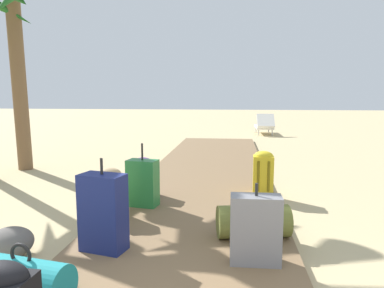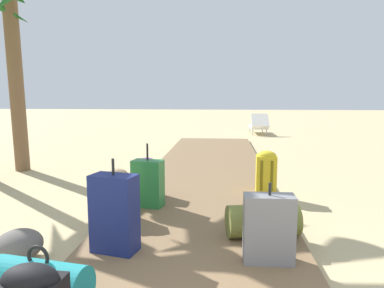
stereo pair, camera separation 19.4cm
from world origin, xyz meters
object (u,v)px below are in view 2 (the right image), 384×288
at_px(suitcase_navy, 114,213).
at_px(suitcase_green, 148,183).
at_px(lounge_chair, 258,125).
at_px(backpack_tan, 117,192).
at_px(duffel_bag_teal, 40,282).
at_px(duffel_bag_olive, 263,220).
at_px(backpack_purple, 147,176).
at_px(suitcase_grey, 269,229).
at_px(backpack_yellow, 266,171).

distance_m(suitcase_navy, suitcase_green, 1.29).
bearing_deg(suitcase_green, lounge_chair, 76.33).
distance_m(backpack_tan, duffel_bag_teal, 1.67).
bearing_deg(duffel_bag_teal, duffel_bag_olive, 38.70).
relative_size(duffel_bag_teal, lounge_chair, 0.45).
xyz_separation_m(suitcase_navy, duffel_bag_olive, (1.32, 0.44, -0.18)).
relative_size(suitcase_navy, backpack_purple, 1.58).
bearing_deg(backpack_tan, suitcase_green, 60.03).
bearing_deg(suitcase_green, duffel_bag_teal, -97.52).
bearing_deg(backpack_tan, duffel_bag_teal, -90.70).
xyz_separation_m(suitcase_grey, suitcase_green, (-1.29, 1.38, 0.01)).
bearing_deg(duffel_bag_teal, backpack_tan, 89.30).
relative_size(backpack_yellow, lounge_chair, 0.38).
bearing_deg(backpack_tan, backpack_purple, 80.68).
distance_m(backpack_tan, lounge_chair, 9.85).
bearing_deg(lounge_chair, duffel_bag_olive, -95.24).
height_order(backpack_yellow, backpack_tan, backpack_yellow).
bearing_deg(suitcase_grey, duffel_bag_olive, 88.71).
distance_m(backpack_yellow, backpack_purple, 1.66).
xyz_separation_m(suitcase_navy, backpack_purple, (-0.09, 1.74, -0.07)).
distance_m(suitcase_navy, duffel_bag_olive, 1.40).
distance_m(backpack_purple, duffel_bag_olive, 1.92).
bearing_deg(suitcase_navy, duffel_bag_teal, -107.28).
height_order(suitcase_navy, suitcase_grey, suitcase_navy).
xyz_separation_m(backpack_tan, duffel_bag_teal, (-0.02, -1.66, -0.15)).
xyz_separation_m(backpack_purple, suitcase_green, (0.11, -0.45, 0.01)).
relative_size(backpack_yellow, suitcase_grey, 0.89).
height_order(backpack_purple, duffel_bag_olive, backpack_purple).
distance_m(duffel_bag_teal, lounge_chair, 11.47).
xyz_separation_m(suitcase_navy, lounge_chair, (2.23, 10.37, -0.09)).
bearing_deg(suitcase_green, duffel_bag_olive, -33.12).
relative_size(backpack_yellow, suitcase_green, 0.76).
relative_size(suitcase_navy, lounge_chair, 0.52).
bearing_deg(backpack_tan, duffel_bag_olive, -14.39).
distance_m(backpack_tan, suitcase_green, 0.52).
height_order(backpack_purple, lounge_chair, lounge_chair).
height_order(duffel_bag_olive, suitcase_green, suitcase_green).
xyz_separation_m(backpack_purple, duffel_bag_olive, (1.41, -1.30, -0.12)).
height_order(suitcase_navy, duffel_bag_teal, suitcase_navy).
bearing_deg(backpack_yellow, backpack_tan, -145.64).
bearing_deg(duffel_bag_olive, suitcase_green, 146.88).
distance_m(duffel_bag_olive, suitcase_grey, 0.55).
bearing_deg(lounge_chair, backpack_tan, -104.52).
distance_m(suitcase_navy, backpack_tan, 0.87).
bearing_deg(backpack_purple, suitcase_grey, -52.69).
relative_size(backpack_yellow, backpack_purple, 1.13).
bearing_deg(backpack_yellow, lounge_chair, 85.23).
xyz_separation_m(backpack_purple, duffel_bag_teal, (-0.17, -2.56, -0.13)).
xyz_separation_m(backpack_yellow, lounge_chair, (0.69, 8.32, -0.06)).
bearing_deg(suitcase_green, suitcase_navy, -91.00).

